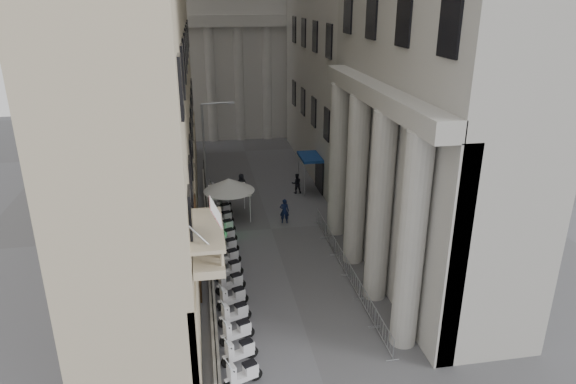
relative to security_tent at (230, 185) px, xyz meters
name	(u,v)px	position (x,y,z in m)	size (l,w,h in m)	color
iron_fence	(209,241)	(-1.76, -3.67, -2.47)	(0.30, 28.00, 1.40)	black
blue_awning	(309,191)	(6.69, 4.33, -2.47)	(1.60, 3.00, 3.00)	navy
flag	(225,377)	(-1.46, -16.67, -2.47)	(1.00, 1.40, 8.20)	#9E0C11
scooter_1	(241,362)	(-0.71, -15.82, -2.47)	(0.56, 1.40, 1.50)	silver
scooter_2	(238,341)	(-0.71, -14.37, -2.47)	(0.56, 1.40, 1.50)	silver
scooter_3	(236,323)	(-0.71, -12.93, -2.47)	(0.56, 1.40, 1.50)	silver
scooter_4	(233,307)	(-0.71, -11.48, -2.47)	(0.56, 1.40, 1.50)	silver
scooter_5	(231,292)	(-0.71, -10.03, -2.47)	(0.56, 1.40, 1.50)	silver
scooter_6	(230,278)	(-0.71, -8.59, -2.47)	(0.56, 1.40, 1.50)	silver
scooter_7	(228,266)	(-0.71, -7.14, -2.47)	(0.56, 1.40, 1.50)	silver
scooter_8	(227,255)	(-0.71, -5.70, -2.47)	(0.56, 1.40, 1.50)	silver
scooter_9	(225,244)	(-0.71, -4.25, -2.47)	(0.56, 1.40, 1.50)	silver
scooter_10	(224,235)	(-0.71, -2.81, -2.47)	(0.56, 1.40, 1.50)	silver
scooter_11	(223,226)	(-0.71, -1.36, -2.47)	(0.56, 1.40, 1.50)	silver
scooter_12	(222,217)	(-0.71, 0.08, -2.47)	(0.56, 1.40, 1.50)	silver
scooter_13	(221,210)	(-0.71, 1.53, -2.47)	(0.56, 1.40, 1.50)	silver
scooter_14	(220,203)	(-0.71, 2.97, -2.47)	(0.56, 1.40, 1.50)	silver
scooter_15	(219,196)	(-0.71, 4.42, -2.47)	(0.56, 1.40, 1.50)	silver
barrier_0	(383,343)	(5.89, -15.67, -2.47)	(0.60, 2.40, 1.10)	#A2A4A9
barrier_1	(366,313)	(5.89, -13.17, -2.47)	(0.60, 2.40, 1.10)	#A2A4A9
barrier_2	(352,287)	(5.89, -10.67, -2.47)	(0.60, 2.40, 1.10)	#A2A4A9
barrier_3	(340,265)	(5.89, -8.17, -2.47)	(0.60, 2.40, 1.10)	#A2A4A9
barrier_4	(330,246)	(5.89, -5.67, -2.47)	(0.60, 2.40, 1.10)	#A2A4A9
barrier_5	(321,230)	(5.89, -3.17, -2.47)	(0.60, 2.40, 1.10)	#A2A4A9
security_tent	(230,185)	(0.00, 0.00, 0.00)	(3.64, 3.64, 2.96)	silver
street_lamp	(208,145)	(-1.38, 3.50, 2.07)	(2.49, 0.55, 7.67)	#93969B
info_kiosk	(210,229)	(-1.65, -3.90, -1.49)	(0.45, 0.95, 1.95)	black
pedestrian_a	(284,211)	(3.61, -1.60, -1.57)	(0.65, 0.43, 1.79)	black
pedestrian_b	(297,183)	(5.54, 4.02, -1.64)	(0.80, 0.63, 1.65)	black
pedestrian_c	(242,184)	(1.14, 4.50, -1.61)	(0.84, 0.55, 1.73)	black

